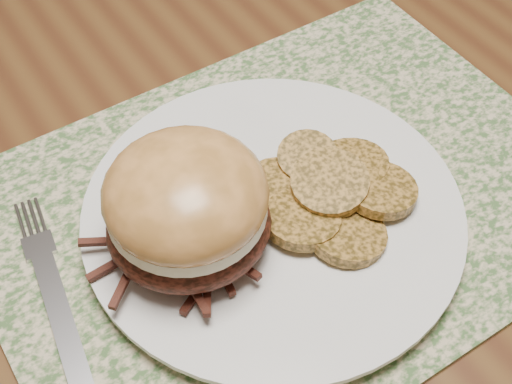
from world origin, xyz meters
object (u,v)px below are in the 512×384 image
(dining_table, at_px, (303,184))
(fork, at_px, (55,298))
(dinner_plate, at_px, (273,215))
(pork_sandwich, at_px, (187,207))

(dining_table, bearing_deg, fork, -169.37)
(dinner_plate, distance_m, pork_sandwich, 0.08)
(dining_table, relative_size, pork_sandwich, 11.04)
(dining_table, relative_size, fork, 8.13)
(dining_table, xyz_separation_m, pork_sandwich, (-0.15, -0.07, 0.14))
(fork, bearing_deg, dining_table, 19.57)
(pork_sandwich, bearing_deg, dining_table, 39.91)
(dining_table, height_order, pork_sandwich, pork_sandwich)
(pork_sandwich, relative_size, fork, 0.74)
(dining_table, distance_m, dinner_plate, 0.14)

